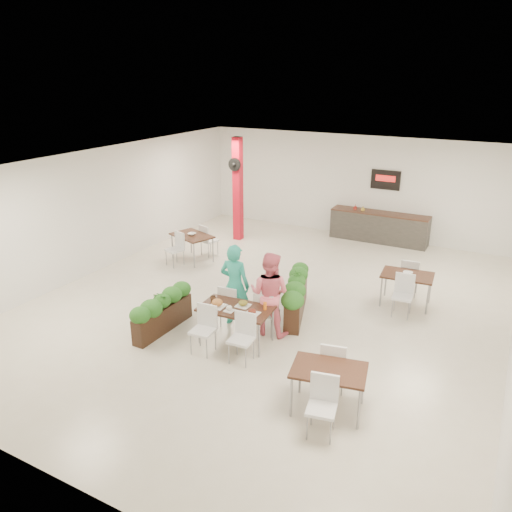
{
  "coord_description": "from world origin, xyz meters",
  "views": [
    {
      "loc": [
        4.64,
        -9.29,
        5.03
      ],
      "look_at": [
        -0.36,
        0.05,
        1.1
      ],
      "focal_mm": 35.0,
      "sensor_mm": 36.0,
      "label": 1
    }
  ],
  "objects_px": {
    "diner_man": "(235,285)",
    "side_table_a": "(192,239)",
    "service_counter": "(379,226)",
    "side_table_c": "(329,376)",
    "red_column": "(238,188)",
    "side_table_b": "(407,279)",
    "planter_right": "(296,293)",
    "main_table": "(235,313)",
    "diner_woman": "(269,294)",
    "planter_left": "(162,309)"
  },
  "relations": [
    {
      "from": "diner_woman",
      "to": "side_table_c",
      "type": "bearing_deg",
      "value": 132.88
    },
    {
      "from": "red_column",
      "to": "diner_woman",
      "type": "height_order",
      "value": "red_column"
    },
    {
      "from": "service_counter",
      "to": "main_table",
      "type": "distance_m",
      "value": 7.53
    },
    {
      "from": "side_table_b",
      "to": "side_table_c",
      "type": "distance_m",
      "value": 4.43
    },
    {
      "from": "side_table_a",
      "to": "side_table_c",
      "type": "distance_m",
      "value": 7.28
    },
    {
      "from": "planter_right",
      "to": "side_table_a",
      "type": "height_order",
      "value": "planter_right"
    },
    {
      "from": "side_table_b",
      "to": "planter_left",
      "type": "bearing_deg",
      "value": -143.85
    },
    {
      "from": "planter_right",
      "to": "side_table_b",
      "type": "height_order",
      "value": "planter_right"
    },
    {
      "from": "side_table_b",
      "to": "planter_right",
      "type": "bearing_deg",
      "value": -145.88
    },
    {
      "from": "diner_woman",
      "to": "planter_left",
      "type": "height_order",
      "value": "diner_woman"
    },
    {
      "from": "diner_man",
      "to": "service_counter",
      "type": "bearing_deg",
      "value": -104.03
    },
    {
      "from": "planter_left",
      "to": "side_table_a",
      "type": "height_order",
      "value": "side_table_a"
    },
    {
      "from": "main_table",
      "to": "diner_woman",
      "type": "height_order",
      "value": "diner_woman"
    },
    {
      "from": "diner_man",
      "to": "side_table_a",
      "type": "relative_size",
      "value": 1.06
    },
    {
      "from": "planter_right",
      "to": "side_table_c",
      "type": "height_order",
      "value": "planter_right"
    },
    {
      "from": "red_column",
      "to": "side_table_a",
      "type": "height_order",
      "value": "red_column"
    },
    {
      "from": "main_table",
      "to": "planter_right",
      "type": "xyz_separation_m",
      "value": [
        0.56,
        1.66,
        -0.13
      ]
    },
    {
      "from": "diner_woman",
      "to": "side_table_a",
      "type": "xyz_separation_m",
      "value": [
        -3.78,
        2.71,
        -0.24
      ]
    },
    {
      "from": "side_table_a",
      "to": "service_counter",
      "type": "bearing_deg",
      "value": 63.51
    },
    {
      "from": "diner_woman",
      "to": "planter_right",
      "type": "xyz_separation_m",
      "value": [
        0.15,
        1.01,
        -0.36
      ]
    },
    {
      "from": "diner_man",
      "to": "side_table_b",
      "type": "relative_size",
      "value": 1.08
    },
    {
      "from": "side_table_a",
      "to": "side_table_c",
      "type": "relative_size",
      "value": 1.0
    },
    {
      "from": "red_column",
      "to": "main_table",
      "type": "height_order",
      "value": "red_column"
    },
    {
      "from": "diner_woman",
      "to": "planter_left",
      "type": "distance_m",
      "value": 2.21
    },
    {
      "from": "planter_left",
      "to": "planter_right",
      "type": "relative_size",
      "value": 0.88
    },
    {
      "from": "side_table_b",
      "to": "side_table_c",
      "type": "xyz_separation_m",
      "value": [
        -0.23,
        -4.43,
        -0.0
      ]
    },
    {
      "from": "diner_man",
      "to": "side_table_b",
      "type": "bearing_deg",
      "value": -142.51
    },
    {
      "from": "diner_man",
      "to": "planter_right",
      "type": "xyz_separation_m",
      "value": [
        0.95,
        1.01,
        -0.38
      ]
    },
    {
      "from": "diner_man",
      "to": "planter_right",
      "type": "relative_size",
      "value": 0.92
    },
    {
      "from": "red_column",
      "to": "planter_right",
      "type": "height_order",
      "value": "red_column"
    },
    {
      "from": "side_table_a",
      "to": "planter_right",
      "type": "bearing_deg",
      "value": -4.51
    },
    {
      "from": "main_table",
      "to": "side_table_a",
      "type": "relative_size",
      "value": 1.02
    },
    {
      "from": "diner_woman",
      "to": "side_table_b",
      "type": "distance_m",
      "value": 3.41
    },
    {
      "from": "side_table_c",
      "to": "side_table_b",
      "type": "bearing_deg",
      "value": 75.73
    },
    {
      "from": "diner_man",
      "to": "side_table_c",
      "type": "relative_size",
      "value": 1.06
    },
    {
      "from": "red_column",
      "to": "side_table_b",
      "type": "xyz_separation_m",
      "value": [
        5.76,
        -2.34,
        -1.02
      ]
    },
    {
      "from": "diner_woman",
      "to": "side_table_c",
      "type": "distance_m",
      "value": 2.65
    },
    {
      "from": "side_table_b",
      "to": "main_table",
      "type": "bearing_deg",
      "value": -132.84
    },
    {
      "from": "planter_right",
      "to": "diner_woman",
      "type": "bearing_deg",
      "value": -98.61
    },
    {
      "from": "side_table_c",
      "to": "side_table_a",
      "type": "bearing_deg",
      "value": 130.37
    },
    {
      "from": "diner_woman",
      "to": "planter_left",
      "type": "relative_size",
      "value": 1.02
    },
    {
      "from": "main_table",
      "to": "side_table_c",
      "type": "distance_m",
      "value": 2.61
    },
    {
      "from": "main_table",
      "to": "planter_right",
      "type": "distance_m",
      "value": 1.76
    },
    {
      "from": "service_counter",
      "to": "side_table_c",
      "type": "height_order",
      "value": "service_counter"
    },
    {
      "from": "red_column",
      "to": "diner_man",
      "type": "xyz_separation_m",
      "value": [
        2.81,
        -4.97,
        -0.75
      ]
    },
    {
      "from": "service_counter",
      "to": "side_table_c",
      "type": "bearing_deg",
      "value": -79.89
    },
    {
      "from": "red_column",
      "to": "planter_right",
      "type": "relative_size",
      "value": 1.65
    },
    {
      "from": "red_column",
      "to": "side_table_c",
      "type": "xyz_separation_m",
      "value": [
        5.54,
        -6.77,
        -1.02
      ]
    },
    {
      "from": "service_counter",
      "to": "planter_left",
      "type": "xyz_separation_m",
      "value": [
        -2.35,
        -7.78,
        -0.01
      ]
    },
    {
      "from": "planter_right",
      "to": "side_table_c",
      "type": "xyz_separation_m",
      "value": [
        1.78,
        -2.81,
        0.12
      ]
    }
  ]
}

